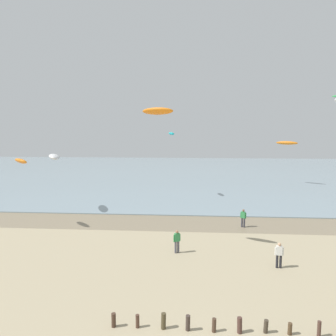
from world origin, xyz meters
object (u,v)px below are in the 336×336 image
at_px(person_left_flank, 243,218).
at_px(kite_aloft_5, 21,161).
at_px(kite_aloft_3, 287,143).
at_px(kite_aloft_4, 157,111).
at_px(kite_aloft_0, 171,134).
at_px(person_right_flank, 177,241).
at_px(person_nearest_camera, 279,254).
at_px(kite_aloft_6, 54,157).

xyz_separation_m(person_left_flank, kite_aloft_5, (-20.17, -1.74, 5.32)).
distance_m(kite_aloft_3, kite_aloft_4, 34.71).
xyz_separation_m(kite_aloft_0, kite_aloft_4, (0.12, -18.43, 1.78)).
bearing_deg(kite_aloft_4, person_right_flank, 1.63).
bearing_deg(person_left_flank, person_nearest_camera, -84.16).
height_order(kite_aloft_3, kite_aloft_6, kite_aloft_3).
height_order(person_nearest_camera, kite_aloft_6, kite_aloft_6).
xyz_separation_m(person_left_flank, person_right_flank, (-5.88, -6.59, 0.00)).
relative_size(person_right_flank, kite_aloft_6, 0.48).
xyz_separation_m(person_nearest_camera, kite_aloft_6, (-20.57, 12.78, 5.21)).
distance_m(kite_aloft_0, kite_aloft_5, 19.21).
distance_m(person_left_flank, kite_aloft_6, 20.77).
bearing_deg(kite_aloft_6, person_left_flank, -123.35).
xyz_separation_m(person_nearest_camera, kite_aloft_3, (9.81, 32.17, 6.05)).
bearing_deg(person_right_flank, kite_aloft_0, 94.74).
relative_size(kite_aloft_0, kite_aloft_5, 0.94).
bearing_deg(kite_aloft_3, kite_aloft_4, 94.03).
height_order(person_left_flank, kite_aloft_4, kite_aloft_4).
height_order(kite_aloft_0, kite_aloft_5, kite_aloft_0).
bearing_deg(person_right_flank, kite_aloft_5, 161.29).
xyz_separation_m(person_nearest_camera, kite_aloft_4, (-8.23, 2.70, 9.42)).
bearing_deg(person_right_flank, kite_aloft_4, 156.83).
relative_size(person_left_flank, kite_aloft_4, 0.67).
height_order(kite_aloft_0, kite_aloft_6, kite_aloft_0).
relative_size(person_nearest_camera, kite_aloft_0, 0.77).
distance_m(person_nearest_camera, kite_aloft_5, 22.79).
distance_m(person_right_flank, kite_aloft_5, 16.00).
bearing_deg(kite_aloft_3, kite_aloft_0, 66.80).
distance_m(kite_aloft_4, kite_aloft_6, 16.48).
bearing_deg(person_nearest_camera, person_right_flank, 162.95).
bearing_deg(kite_aloft_6, person_right_flank, -149.32).
bearing_deg(kite_aloft_5, person_right_flank, 25.06).
relative_size(kite_aloft_5, kite_aloft_6, 0.67).
distance_m(kite_aloft_0, kite_aloft_4, 18.52).
distance_m(kite_aloft_3, kite_aloft_5, 39.88).
bearing_deg(kite_aloft_0, kite_aloft_3, 111.01).
xyz_separation_m(kite_aloft_0, kite_aloft_3, (18.15, 11.04, -1.59)).
bearing_deg(kite_aloft_5, kite_aloft_0, 91.96).
bearing_deg(kite_aloft_0, person_right_flank, -5.55).
relative_size(person_left_flank, person_right_flank, 1.00).
xyz_separation_m(kite_aloft_3, kite_aloft_5, (-30.86, -25.25, -0.74)).
relative_size(kite_aloft_3, kite_aloft_5, 1.46).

